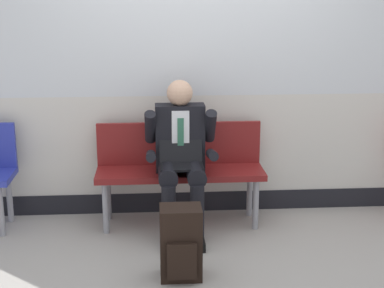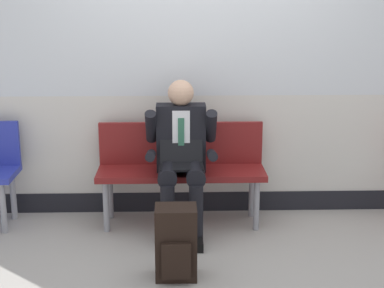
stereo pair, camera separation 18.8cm
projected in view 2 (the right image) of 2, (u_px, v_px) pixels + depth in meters
ground_plane at (203, 236)px, 4.67m from camera, size 18.00×18.00×0.00m
station_wall at (200, 59)px, 4.92m from camera, size 5.33×0.14×2.73m
bench_with_person at (181, 163)px, 4.86m from camera, size 1.39×0.42×0.84m
person_seated at (181, 153)px, 4.63m from camera, size 0.57×0.70×1.23m
backpack at (176, 243)px, 3.93m from camera, size 0.28×0.26×0.51m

